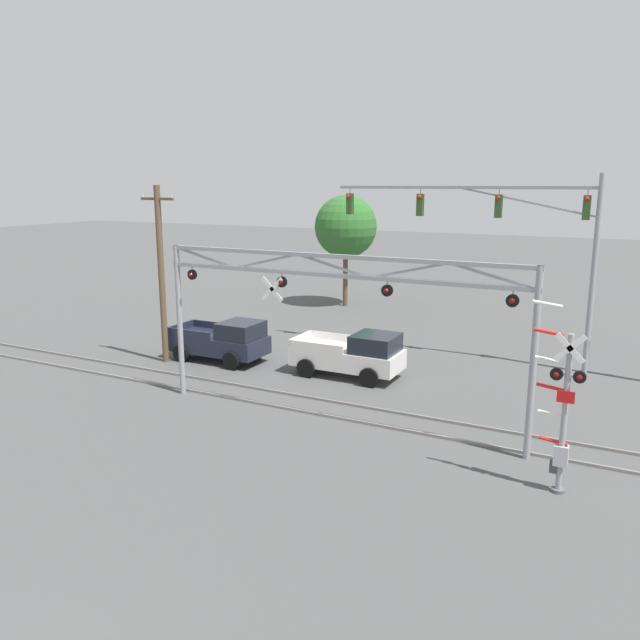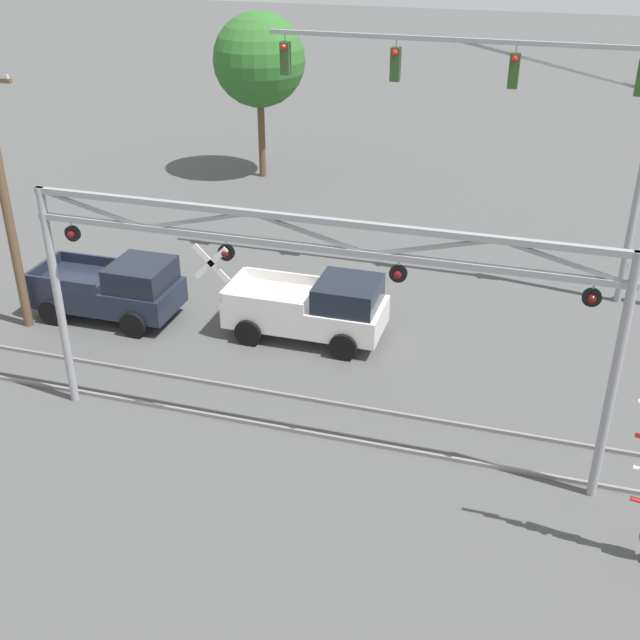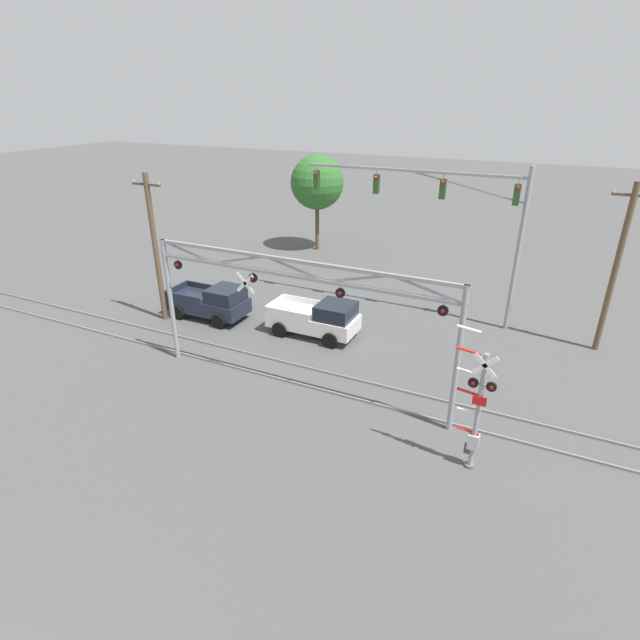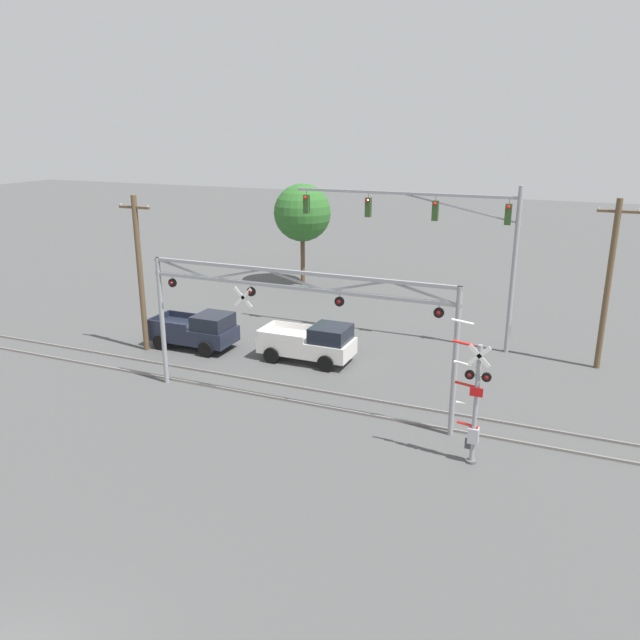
% 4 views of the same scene
% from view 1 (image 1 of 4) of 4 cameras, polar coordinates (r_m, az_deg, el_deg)
% --- Properties ---
extents(rail_track_near, '(80.00, 0.08, 0.10)m').
position_cam_1_polar(rail_track_near, '(22.18, 1.40, -8.89)').
color(rail_track_near, gray).
rests_on(rail_track_near, ground_plane).
extents(rail_track_far, '(80.00, 0.08, 0.10)m').
position_cam_1_polar(rail_track_far, '(23.40, 2.94, -7.75)').
color(rail_track_far, gray).
rests_on(rail_track_far, ground_plane).
extents(crossing_gantry, '(13.26, 0.26, 5.83)m').
position_cam_1_polar(crossing_gantry, '(20.77, 1.08, 1.90)').
color(crossing_gantry, gray).
rests_on(crossing_gantry, ground_plane).
extents(crossing_signal_mast, '(1.45, 0.35, 5.17)m').
position_cam_1_polar(crossing_signal_mast, '(17.66, 21.22, -8.30)').
color(crossing_signal_mast, gray).
rests_on(crossing_signal_mast, ground_plane).
extents(traffic_signal_span, '(11.99, 0.39, 8.52)m').
position_cam_1_polar(traffic_signal_span, '(29.09, 17.69, 7.73)').
color(traffic_signal_span, gray).
rests_on(traffic_signal_span, ground_plane).
extents(pickup_truck_lead, '(4.67, 2.27, 1.96)m').
position_cam_1_polar(pickup_truck_lead, '(26.61, 3.02, -3.17)').
color(pickup_truck_lead, silver).
rests_on(pickup_truck_lead, ground_plane).
extents(pickup_truck_following, '(4.51, 2.27, 1.96)m').
position_cam_1_polar(pickup_truck_following, '(29.23, -8.83, -1.88)').
color(pickup_truck_following, '#1E2333').
rests_on(pickup_truck_following, ground_plane).
extents(utility_pole_left, '(1.80, 0.28, 8.03)m').
position_cam_1_polar(utility_pole_left, '(29.11, -14.31, 4.22)').
color(utility_pole_left, brown).
rests_on(utility_pole_left, ground_plane).
extents(background_tree_beyond_span, '(4.12, 4.12, 7.38)m').
position_cam_1_polar(background_tree_beyond_span, '(41.61, 2.37, 8.50)').
color(background_tree_beyond_span, brown).
rests_on(background_tree_beyond_span, ground_plane).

